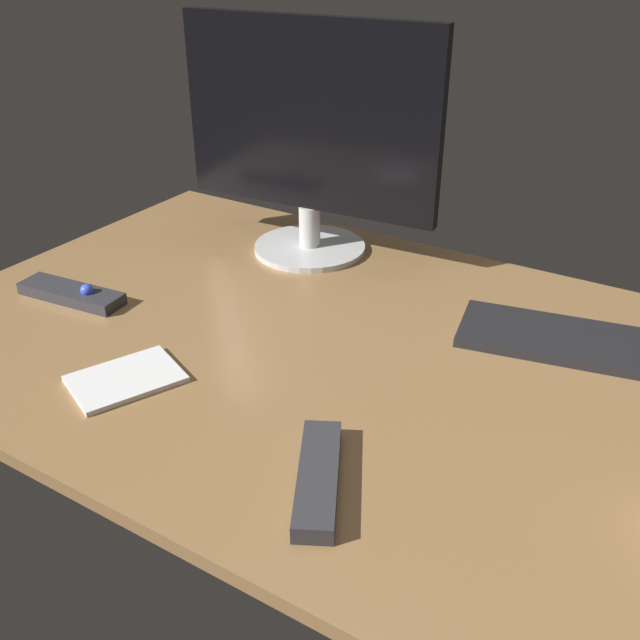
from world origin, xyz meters
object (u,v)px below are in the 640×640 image
media_remote (72,293)px  tv_remote (318,478)px  notepad (126,379)px  keyboard (593,345)px  monitor (309,136)px

media_remote → tv_remote: size_ratio=1.08×
notepad → keyboard: bearing=39.0°
monitor → media_remote: size_ratio=2.52×
keyboard → notepad: bearing=-152.3°
monitor → notepad: size_ratio=3.40×
tv_remote → notepad: tv_remote is taller
keyboard → notepad: size_ratio=2.69×
keyboard → media_remote: (-77.82, -29.35, 0.33)cm
notepad → tv_remote: bearing=-6.3°
monitor → media_remote: monitor is taller
monitor → tv_remote: monitor is taller
media_remote → tv_remote: media_remote is taller
monitor → keyboard: bearing=-13.3°
monitor → keyboard: 59.59cm
keyboard → notepad: 67.52cm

